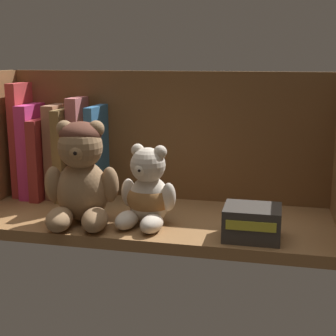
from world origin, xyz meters
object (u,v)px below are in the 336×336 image
(book_7, at_px, (102,152))
(book_1, at_px, (37,149))
(book_5, at_px, (81,147))
(teddy_bear_smaller, at_px, (148,194))
(teddy_bear_larger, at_px, (81,175))
(book_4, at_px, (71,152))
(book_0, at_px, (26,139))
(book_2, at_px, (48,156))
(book_3, at_px, (60,150))
(small_product_box, at_px, (252,223))
(book_6, at_px, (92,161))

(book_7, bearing_deg, book_1, 180.00)
(book_5, height_order, teddy_bear_smaller, book_5)
(book_1, xyz_separation_m, teddy_bear_larger, (0.16, -0.16, -0.01))
(book_4, xyz_separation_m, book_7, (0.07, 0.00, 0.00))
(book_0, xyz_separation_m, book_2, (0.05, 0.00, -0.03))
(book_0, distance_m, book_3, 0.08)
(book_0, relative_size, book_5, 1.13)
(book_0, distance_m, book_2, 0.06)
(book_3, relative_size, book_4, 1.04)
(book_2, xyz_separation_m, book_5, (0.07, 0.00, 0.02))
(book_7, bearing_deg, book_3, 180.00)
(book_1, relative_size, small_product_box, 2.12)
(book_5, bearing_deg, book_7, 0.00)
(teddy_bear_larger, bearing_deg, book_3, 125.47)
(book_1, distance_m, book_3, 0.05)
(book_1, relative_size, book_4, 1.04)
(book_5, height_order, small_product_box, book_5)
(book_1, bearing_deg, teddy_bear_smaller, -27.21)
(book_1, xyz_separation_m, book_7, (0.14, 0.00, 0.00))
(book_0, distance_m, book_1, 0.03)
(book_6, bearing_deg, book_0, 180.00)
(book_0, bearing_deg, book_2, 0.00)
(book_1, xyz_separation_m, small_product_box, (0.46, -0.17, -0.07))
(book_3, height_order, small_product_box, book_3)
(book_4, height_order, teddy_bear_larger, book_4)
(teddy_bear_smaller, bearing_deg, book_1, 152.79)
(book_2, xyz_separation_m, book_6, (0.10, 0.00, -0.01))
(book_6, distance_m, teddy_bear_larger, 0.16)
(book_3, bearing_deg, book_7, 0.00)
(book_4, relative_size, small_product_box, 2.05)
(book_7, height_order, teddy_bear_smaller, book_7)
(book_2, relative_size, book_6, 1.07)
(book_7, bearing_deg, book_2, 180.00)
(book_3, distance_m, book_7, 0.09)
(book_7, bearing_deg, small_product_box, -28.66)
(book_1, xyz_separation_m, book_3, (0.05, 0.00, -0.00))
(book_1, relative_size, book_3, 1.00)
(book_1, distance_m, teddy_bear_smaller, 0.32)
(book_1, distance_m, book_5, 0.10)
(teddy_bear_larger, bearing_deg, small_product_box, -2.63)
(book_4, relative_size, book_7, 0.96)
(teddy_bear_larger, bearing_deg, book_6, 104.60)
(book_2, relative_size, small_product_box, 1.81)
(teddy_bear_smaller, height_order, small_product_box, teddy_bear_smaller)
(book_7, distance_m, small_product_box, 0.36)
(book_0, distance_m, book_6, 0.15)
(book_1, xyz_separation_m, book_4, (0.08, 0.00, -0.00))
(book_2, distance_m, teddy_bear_smaller, 0.29)
(book_7, relative_size, small_product_box, 2.12)
(book_4, relative_size, book_5, 0.89)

